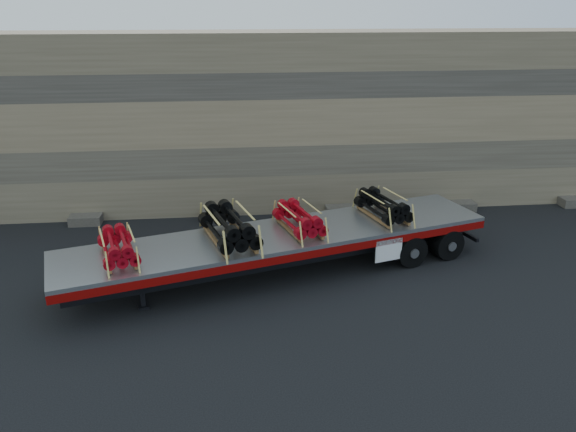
% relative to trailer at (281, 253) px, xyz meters
% --- Properties ---
extents(ground, '(120.00, 120.00, 0.00)m').
position_rel_trailer_xyz_m(ground, '(0.88, 0.25, -0.68)').
color(ground, black).
rests_on(ground, ground).
extents(rock_wall, '(44.00, 3.00, 7.00)m').
position_rel_trailer_xyz_m(rock_wall, '(0.88, 6.75, 2.82)').
color(rock_wall, '#7A6B54').
rests_on(rock_wall, ground).
extents(trailer, '(13.75, 6.32, 1.36)m').
position_rel_trailer_xyz_m(trailer, '(0.00, 0.00, 0.00)').
color(trailer, '#A5A7AC').
rests_on(trailer, ground).
extents(bundle_front, '(1.46, 2.11, 0.68)m').
position_rel_trailer_xyz_m(bundle_front, '(-4.64, -1.36, 1.02)').
color(bundle_front, '#A50815').
rests_on(bundle_front, trailer).
extents(bundle_midfront, '(1.90, 2.75, 0.89)m').
position_rel_trailer_xyz_m(bundle_midfront, '(-1.58, -0.46, 1.12)').
color(bundle_midfront, black).
rests_on(bundle_midfront, trailer).
extents(bundle_midrear, '(1.55, 2.24, 0.72)m').
position_rel_trailer_xyz_m(bundle_midrear, '(0.60, 0.17, 1.04)').
color(bundle_midrear, '#A50815').
rests_on(bundle_midrear, trailer).
extents(bundle_rear, '(1.59, 2.30, 0.74)m').
position_rel_trailer_xyz_m(bundle_rear, '(3.49, 1.02, 1.05)').
color(bundle_rear, black).
rests_on(bundle_rear, trailer).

